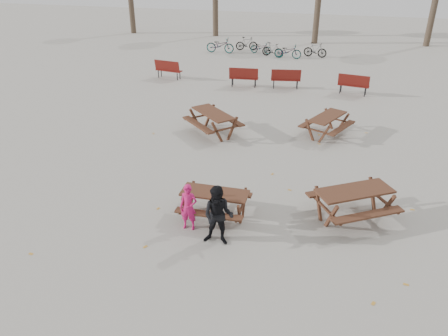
% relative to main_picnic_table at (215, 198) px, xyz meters
% --- Properties ---
extents(ground, '(80.00, 80.00, 0.00)m').
position_rel_main_picnic_table_xyz_m(ground, '(0.00, 0.00, -0.59)').
color(ground, gray).
rests_on(ground, ground).
extents(main_picnic_table, '(1.80, 1.45, 0.78)m').
position_rel_main_picnic_table_xyz_m(main_picnic_table, '(0.00, 0.00, 0.00)').
color(main_picnic_table, '#3C2015').
rests_on(main_picnic_table, ground).
extents(food_tray, '(0.18, 0.11, 0.03)m').
position_rel_main_picnic_table_xyz_m(food_tray, '(0.07, -0.14, 0.21)').
color(food_tray, white).
rests_on(food_tray, main_picnic_table).
extents(bread_roll, '(0.14, 0.06, 0.05)m').
position_rel_main_picnic_table_xyz_m(bread_roll, '(0.07, -0.14, 0.25)').
color(bread_roll, tan).
rests_on(bread_roll, food_tray).
extents(soda_bottle, '(0.07, 0.07, 0.17)m').
position_rel_main_picnic_table_xyz_m(soda_bottle, '(0.14, -0.16, 0.26)').
color(soda_bottle, silver).
rests_on(soda_bottle, main_picnic_table).
extents(child, '(0.48, 0.33, 1.28)m').
position_rel_main_picnic_table_xyz_m(child, '(-0.51, -0.69, 0.05)').
color(child, '#C3185F').
rests_on(child, ground).
extents(adult, '(0.79, 0.63, 1.59)m').
position_rel_main_picnic_table_xyz_m(adult, '(0.40, -1.12, 0.21)').
color(adult, black).
rests_on(adult, ground).
extents(picnic_table_east, '(2.59, 2.46, 0.87)m').
position_rel_main_picnic_table_xyz_m(picnic_table_east, '(3.62, 0.87, -0.15)').
color(picnic_table_east, '#3C2015').
rests_on(picnic_table_east, ground).
extents(picnic_table_north, '(2.61, 2.60, 0.88)m').
position_rel_main_picnic_table_xyz_m(picnic_table_north, '(-1.64, 5.67, -0.15)').
color(picnic_table_north, '#3C2015').
rests_on(picnic_table_north, ground).
extents(picnic_table_far, '(2.15, 2.33, 0.80)m').
position_rel_main_picnic_table_xyz_m(picnic_table_far, '(2.68, 6.59, -0.19)').
color(picnic_table_far, '#3C2015').
rests_on(picnic_table_far, ground).
extents(park_bench_row, '(11.48, 1.16, 1.03)m').
position_rel_main_picnic_table_xyz_m(park_bench_row, '(-0.98, 12.40, -0.07)').
color(park_bench_row, maroon).
rests_on(park_bench_row, ground).
extents(bicycle_row, '(8.15, 2.44, 1.01)m').
position_rel_main_picnic_table_xyz_m(bicycle_row, '(-2.23, 19.74, -0.13)').
color(bicycle_row, black).
rests_on(bicycle_row, ground).
extents(fallen_leaves, '(11.00, 11.00, 0.01)m').
position_rel_main_picnic_table_xyz_m(fallen_leaves, '(0.50, 2.50, -0.58)').
color(fallen_leaves, '#BD842D').
rests_on(fallen_leaves, ground).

